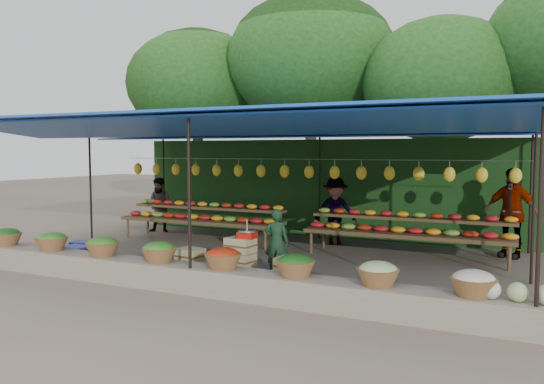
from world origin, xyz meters
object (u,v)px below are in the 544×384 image
at_px(crate_counter, 239,265).
at_px(weighing_scale, 247,234).
at_px(blue_crate_front, 76,254).
at_px(vendor_seated, 276,242).
at_px(blue_crate_back, 84,248).

xyz_separation_m(crate_counter, weighing_scale, (0.16, -0.00, 0.53)).
height_order(weighing_scale, blue_crate_front, weighing_scale).
xyz_separation_m(weighing_scale, vendor_seated, (0.17, 0.79, -0.25)).
height_order(crate_counter, vendor_seated, vendor_seated).
bearing_deg(blue_crate_front, blue_crate_back, 130.81).
bearing_deg(blue_crate_back, crate_counter, -18.70).
height_order(weighing_scale, vendor_seated, vendor_seated).
distance_m(crate_counter, weighing_scale, 0.56).
distance_m(crate_counter, vendor_seated, 0.90).
bearing_deg(crate_counter, weighing_scale, -0.00).
xyz_separation_m(weighing_scale, blue_crate_back, (-4.32, 0.72, -0.70)).
distance_m(crate_counter, blue_crate_front, 3.73).
bearing_deg(blue_crate_front, weighing_scale, 4.96).
height_order(blue_crate_front, blue_crate_back, blue_crate_front).
height_order(vendor_seated, blue_crate_front, vendor_seated).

